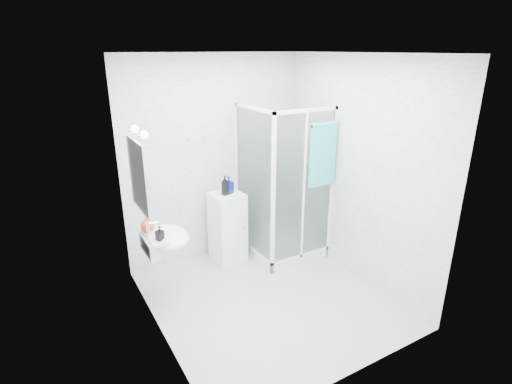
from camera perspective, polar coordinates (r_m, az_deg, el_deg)
room at (r=4.03m, az=1.89°, el=0.43°), size 2.40×2.60×2.60m
shower_enclosure at (r=5.29m, az=3.55°, el=-4.70°), size 0.90×0.95×2.00m
wall_basin at (r=4.24m, az=-12.99°, el=-6.51°), size 0.46×0.56×0.35m
mirror at (r=3.93m, az=-16.52°, el=2.15°), size 0.02×0.60×0.70m
vanity_lights at (r=3.84m, az=-16.41°, el=8.25°), size 0.10×0.40×0.08m
wall_hooks at (r=4.92m, az=-8.43°, el=7.67°), size 0.23×0.06×0.03m
storage_cabinet at (r=5.17m, az=-4.06°, el=-5.10°), size 0.41×0.42×0.93m
hand_towel at (r=4.82m, az=9.54°, el=5.51°), size 0.36×0.05×0.77m
shampoo_bottle_a at (r=4.92m, az=-4.46°, el=0.97°), size 0.10×0.10×0.25m
shampoo_bottle_b at (r=4.98m, az=-3.94°, el=1.01°), size 0.13×0.13×0.22m
soap_dispenser_orange at (r=4.25m, az=-15.26°, el=-4.26°), size 0.16×0.16×0.18m
soap_dispenser_black at (r=4.03m, az=-13.61°, el=-5.74°), size 0.09×0.09×0.15m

